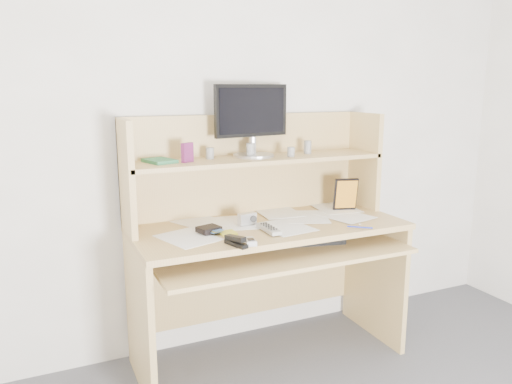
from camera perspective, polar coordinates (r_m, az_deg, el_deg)
name	(u,v)px	position (r m, az deg, el deg)	size (l,w,h in m)	color
back_wall	(245,123)	(2.78, -1.31, 7.89)	(3.60, 0.04, 2.50)	white
desk	(263,231)	(2.66, 0.77, -4.47)	(1.40, 0.70, 1.30)	tan
paper_clutter	(269,224)	(2.58, 1.54, -3.68)	(1.32, 0.54, 0.01)	white
keyboard	(304,240)	(2.62, 5.46, -5.48)	(0.44, 0.24, 0.03)	black
tv_remote	(269,229)	(2.44, 1.47, -4.24)	(0.05, 0.19, 0.02)	#9C9C97
flip_phone	(250,241)	(2.25, -0.71, -5.57)	(0.05, 0.09, 0.02)	#B9B9BB
stapler	(236,241)	(2.23, -2.29, -5.56)	(0.04, 0.13, 0.04)	black
wallet	(209,229)	(2.43, -5.42, -4.26)	(0.10, 0.08, 0.03)	black
sticky_note_pad	(228,233)	(2.42, -3.26, -4.69)	(0.08, 0.08, 0.01)	yellow
digital_camera	(247,219)	(2.55, -1.02, -3.06)	(0.10, 0.04, 0.06)	#B8B8BA
game_case	(346,194)	(2.87, 10.20, -0.25)	(0.13, 0.01, 0.19)	black
blue_pen	(360,227)	(2.55, 11.78, -3.96)	(0.01, 0.01, 0.13)	#1727AD
card_box	(187,153)	(2.48, -7.85, 4.49)	(0.07, 0.02, 0.10)	#A61628
shelf_book	(160,161)	(2.50, -10.96, 3.51)	(0.12, 0.16, 0.02)	#2F7652
chip_stack_a	(210,153)	(2.59, -5.29, 4.43)	(0.04, 0.04, 0.06)	black
chip_stack_b	(251,150)	(2.64, -0.62, 4.80)	(0.05, 0.05, 0.07)	silver
chip_stack_c	(291,152)	(2.67, 4.01, 4.60)	(0.04, 0.04, 0.05)	black
chip_stack_d	(308,147)	(2.80, 5.92, 5.13)	(0.04, 0.04, 0.07)	white
monitor	(252,118)	(2.67, -0.48, 8.43)	(0.44, 0.22, 0.38)	#B9B8BE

